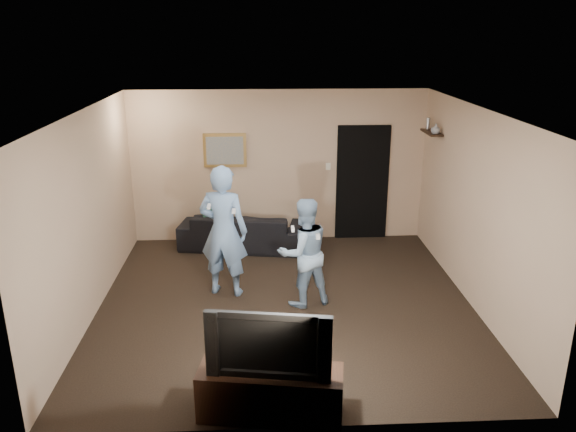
{
  "coord_description": "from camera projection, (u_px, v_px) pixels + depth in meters",
  "views": [
    {
      "loc": [
        -0.32,
        -6.84,
        3.56
      ],
      "look_at": [
        0.05,
        0.3,
        1.15
      ],
      "focal_mm": 35.0,
      "sensor_mm": 36.0,
      "label": 1
    }
  ],
  "objects": [
    {
      "name": "light_switch",
      "position": [
        328.0,
        166.0,
        9.59
      ],
      "size": [
        0.08,
        0.02,
        0.12
      ],
      "primitive_type": "cube",
      "color": "silver",
      "rests_on": "wall_back"
    },
    {
      "name": "shelf_vase",
      "position": [
        436.0,
        129.0,
        8.6
      ],
      "size": [
        0.19,
        0.19,
        0.15
      ],
      "primitive_type": "imported",
      "rotation": [
        0.0,
        0.0,
        0.35
      ],
      "color": "#A2A2A6",
      "rests_on": "wall_shelf"
    },
    {
      "name": "wii_player_left",
      "position": [
        224.0,
        231.0,
        7.64
      ],
      "size": [
        0.76,
        0.6,
        1.84
      ],
      "color": "#7398C7",
      "rests_on": "ground"
    },
    {
      "name": "throw_pillow",
      "position": [
        217.0,
        221.0,
        9.41
      ],
      "size": [
        0.52,
        0.27,
        0.49
      ],
      "primitive_type": "cube",
      "rotation": [
        0.0,
        0.0,
        0.25
      ],
      "color": "#17473A",
      "rests_on": "sofa"
    },
    {
      "name": "television",
      "position": [
        270.0,
        340.0,
        5.17
      ],
      "size": [
        1.16,
        0.33,
        0.67
      ],
      "primitive_type": "imported",
      "rotation": [
        0.0,
        0.0,
        -0.16
      ],
      "color": "black",
      "rests_on": "tv_console"
    },
    {
      "name": "wii_player_right",
      "position": [
        304.0,
        252.0,
        7.39
      ],
      "size": [
        0.86,
        0.76,
        1.49
      ],
      "color": "#89A8C7",
      "rests_on": "ground"
    },
    {
      "name": "shelf_figurine",
      "position": [
        428.0,
        123.0,
        8.99
      ],
      "size": [
        0.06,
        0.06,
        0.18
      ],
      "primitive_type": "cylinder",
      "color": "#B3B4B8",
      "rests_on": "wall_shelf"
    },
    {
      "name": "tv_console",
      "position": [
        270.0,
        393.0,
        5.35
      ],
      "size": [
        1.42,
        0.65,
        0.49
      ],
      "primitive_type": "cube",
      "rotation": [
        0.0,
        0.0,
        -0.16
      ],
      "color": "black",
      "rests_on": "ground"
    },
    {
      "name": "ceiling",
      "position": [
        285.0,
        111.0,
        6.79
      ],
      "size": [
        5.0,
        5.0,
        0.04
      ],
      "primitive_type": "cube",
      "color": "silver",
      "rests_on": "wall_back"
    },
    {
      "name": "wall_back",
      "position": [
        279.0,
        167.0,
        9.58
      ],
      "size": [
        5.0,
        0.04,
        2.6
      ],
      "primitive_type": "cube",
      "color": "tan",
      "rests_on": "ground"
    },
    {
      "name": "doorway",
      "position": [
        362.0,
        183.0,
        9.71
      ],
      "size": [
        0.9,
        0.06,
        2.0
      ],
      "primitive_type": "cube",
      "color": "black",
      "rests_on": "ground"
    },
    {
      "name": "ground",
      "position": [
        286.0,
        303.0,
        7.63
      ],
      "size": [
        5.0,
        5.0,
        0.0
      ],
      "primitive_type": "plane",
      "color": "black",
      "rests_on": "ground"
    },
    {
      "name": "sofa",
      "position": [
        243.0,
        230.0,
        9.48
      ],
      "size": [
        2.19,
        1.16,
        0.61
      ],
      "primitive_type": "imported",
      "rotation": [
        0.0,
        0.0,
        2.97
      ],
      "color": "black",
      "rests_on": "ground"
    },
    {
      "name": "wall_shelf",
      "position": [
        432.0,
        133.0,
        8.81
      ],
      "size": [
        0.2,
        0.6,
        0.03
      ],
      "primitive_type": "cube",
      "color": "black",
      "rests_on": "wall_right"
    },
    {
      "name": "wall_right",
      "position": [
        476.0,
        209.0,
        7.33
      ],
      "size": [
        0.04,
        5.0,
        2.6
      ],
      "primitive_type": "cube",
      "color": "tan",
      "rests_on": "ground"
    },
    {
      "name": "painting_frame",
      "position": [
        225.0,
        150.0,
        9.41
      ],
      "size": [
        0.72,
        0.05,
        0.57
      ],
      "primitive_type": "cube",
      "color": "olive",
      "rests_on": "wall_back"
    },
    {
      "name": "wall_front",
      "position": [
        299.0,
        303.0,
        4.84
      ],
      "size": [
        5.0,
        0.04,
        2.6
      ],
      "primitive_type": "cube",
      "color": "tan",
      "rests_on": "ground"
    },
    {
      "name": "painting_canvas",
      "position": [
        225.0,
        151.0,
        9.39
      ],
      "size": [
        0.62,
        0.01,
        0.47
      ],
      "primitive_type": "cube",
      "color": "slate",
      "rests_on": "painting_frame"
    },
    {
      "name": "wall_left",
      "position": [
        88.0,
        216.0,
        7.09
      ],
      "size": [
        0.04,
        5.0,
        2.6
      ],
      "primitive_type": "cube",
      "color": "tan",
      "rests_on": "ground"
    }
  ]
}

